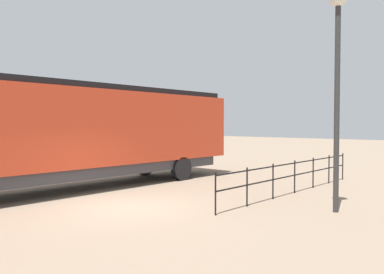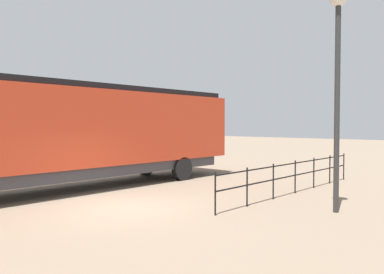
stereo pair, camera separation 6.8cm
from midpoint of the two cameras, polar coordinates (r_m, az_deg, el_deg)
The scene contains 4 objects.
ground_plane at distance 12.47m, azimuth -9.50°, elevation -10.30°, with size 120.00×120.00×0.00m, color #84705B.
locomotive at distance 15.88m, azimuth -17.32°, elevation 0.87°, with size 2.93×17.01×4.23m.
lamp_post at distance 12.32m, azimuth 21.03°, elevation 11.14°, with size 0.52×0.52×6.62m.
platform_fence at distance 15.16m, azimuth 15.25°, elevation -5.10°, with size 0.05×9.71×1.25m.
Camera 2 is at (9.64, -7.46, 2.64)m, focal length 35.80 mm.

